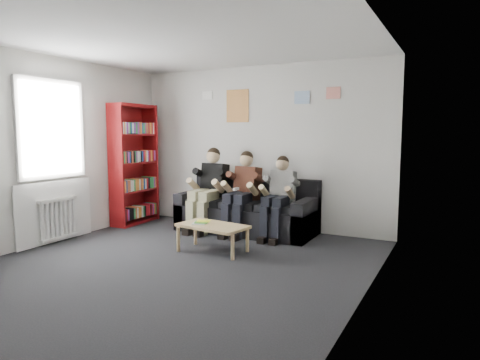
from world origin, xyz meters
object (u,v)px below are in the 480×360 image
object	(u,v)px
person_right	(278,197)
person_middle	(242,193)
coffee_table	(213,228)
bookshelf	(134,164)
person_left	(208,190)
sofa	(247,213)

from	to	relation	value
person_right	person_middle	bearing A→B (deg)	177.50
coffee_table	bookshelf	bearing A→B (deg)	156.19
bookshelf	coffee_table	size ratio (longest dim) A/B	2.25
person_left	person_right	distance (m)	1.24
coffee_table	person_right	world-z (taller)	person_right
person_left	person_middle	world-z (taller)	person_left
sofa	person_left	world-z (taller)	person_left
coffee_table	person_right	size ratio (longest dim) A/B	0.74
bookshelf	coffee_table	world-z (taller)	bookshelf
sofa	person_middle	bearing A→B (deg)	-90.00
coffee_table	person_middle	xyz separation A→B (m)	(-0.12, 1.08, 0.33)
person_left	bookshelf	bearing A→B (deg)	-172.75
person_left	person_right	bearing A→B (deg)	2.91
coffee_table	person_right	xyz separation A→B (m)	(0.50, 1.08, 0.31)
coffee_table	person_left	world-z (taller)	person_left
sofa	person_left	xyz separation A→B (m)	(-0.62, -0.20, 0.36)
bookshelf	person_left	bearing A→B (deg)	1.88
person_middle	person_right	size ratio (longest dim) A/B	1.05
person_left	person_right	size ratio (longest dim) A/B	1.08
coffee_table	person_right	bearing A→B (deg)	65.36
coffee_table	person_left	bearing A→B (deg)	124.42
sofa	bookshelf	xyz separation A→B (m)	(-2.06, -0.32, 0.74)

